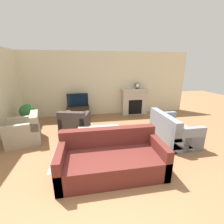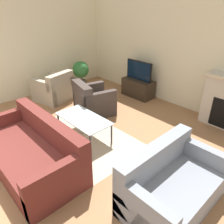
# 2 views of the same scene
# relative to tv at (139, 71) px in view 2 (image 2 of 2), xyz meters

# --- Properties ---
(wall_back) EXTENTS (8.67, 0.06, 2.70)m
(wall_back) POSITION_rel_tv_xyz_m (0.62, 0.34, 0.58)
(wall_back) COLOR beige
(wall_back) RESTS_ON ground_plane
(wall_left) EXTENTS (0.06, 7.81, 2.70)m
(wall_left) POSITION_rel_tv_xyz_m (-2.25, -2.09, 0.58)
(wall_left) COLOR beige
(wall_left) RESTS_ON ground_plane
(area_rug) EXTENTS (2.36, 1.80, 0.00)m
(area_rug) POSITION_rel_tv_xyz_m (0.67, -2.62, -0.77)
(area_rug) COLOR #B7A88E
(area_rug) RESTS_ON ground_plane
(tv_stand) EXTENTS (0.91, 0.46, 0.50)m
(tv_stand) POSITION_rel_tv_xyz_m (0.00, 0.00, -0.52)
(tv_stand) COLOR #2D2319
(tv_stand) RESTS_ON ground_plane
(tv) EXTENTS (0.85, 0.06, 0.53)m
(tv) POSITION_rel_tv_xyz_m (0.00, 0.00, 0.00)
(tv) COLOR black
(tv) RESTS_ON tv_stand
(couch_sectional) EXTENTS (2.08, 1.00, 0.82)m
(couch_sectional) POSITION_rel_tv_xyz_m (0.81, -3.60, -0.49)
(couch_sectional) COLOR #5B231E
(couch_sectional) RESTS_ON ground_plane
(couch_loveseat) EXTENTS (0.86, 1.45, 0.82)m
(couch_loveseat) POSITION_rel_tv_xyz_m (2.79, -2.55, -0.48)
(couch_loveseat) COLOR gray
(couch_loveseat) RESTS_ON ground_plane
(armchair_by_window) EXTENTS (1.05, 1.04, 0.82)m
(armchair_by_window) POSITION_rel_tv_xyz_m (-1.42, -1.92, -0.47)
(armchair_by_window) COLOR #9E937F
(armchair_by_window) RESTS_ON ground_plane
(armchair_accent) EXTENTS (0.98, 0.99, 0.82)m
(armchair_accent) POSITION_rel_tv_xyz_m (-0.04, -1.63, -0.47)
(armchair_accent) COLOR #3D332D
(armchair_accent) RESTS_ON ground_plane
(coffee_table) EXTENTS (1.16, 0.60, 0.44)m
(coffee_table) POSITION_rel_tv_xyz_m (0.67, -2.44, -0.37)
(coffee_table) COLOR #333338
(coffee_table) RESTS_ON ground_plane
(potted_plant) EXTENTS (0.51, 0.51, 0.85)m
(potted_plant) POSITION_rel_tv_xyz_m (-1.70, -0.79, -0.25)
(potted_plant) COLOR #47474C
(potted_plant) RESTS_ON ground_plane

